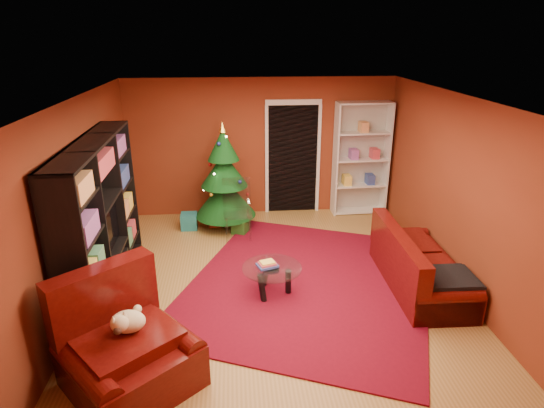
{
  "coord_description": "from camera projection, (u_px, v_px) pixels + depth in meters",
  "views": [
    {
      "loc": [
        -0.52,
        -5.66,
        3.37
      ],
      "look_at": [
        0.0,
        0.4,
        1.05
      ],
      "focal_mm": 30.0,
      "sensor_mm": 36.0,
      "label": 1
    }
  ],
  "objects": [
    {
      "name": "gift_box_green",
      "position": [
        240.0,
        226.0,
        8.06
      ],
      "size": [
        0.34,
        0.34,
        0.25
      ],
      "primitive_type": "cube",
      "rotation": [
        0.0,
        0.0,
        -0.43
      ],
      "color": "#1E5619",
      "rests_on": "floor"
    },
    {
      "name": "gift_box_red",
      "position": [
        215.0,
        220.0,
        8.37
      ],
      "size": [
        0.25,
        0.25,
        0.23
      ],
      "primitive_type": "cube",
      "rotation": [
        0.0,
        0.0,
        0.08
      ],
      "color": "#AA2D29",
      "rests_on": "floor"
    },
    {
      "name": "wall_right",
      "position": [
        457.0,
        192.0,
        6.25
      ],
      "size": [
        0.05,
        5.5,
        2.6
      ],
      "primitive_type": "cube",
      "color": "maroon",
      "rests_on": "ground"
    },
    {
      "name": "dog",
      "position": [
        128.0,
        322.0,
        4.44
      ],
      "size": [
        0.5,
        0.49,
        0.31
      ],
      "primitive_type": null,
      "rotation": [
        0.0,
        0.0,
        0.7
      ],
      "color": "beige",
      "rests_on": "armchair"
    },
    {
      "name": "acrylic_chair",
      "position": [
        238.0,
        213.0,
        7.73
      ],
      "size": [
        0.5,
        0.54,
        0.94
      ],
      "primitive_type": null,
      "rotation": [
        0.0,
        0.0,
        0.05
      ],
      "color": "#66605B",
      "rests_on": "rug"
    },
    {
      "name": "sofa",
      "position": [
        422.0,
        260.0,
        6.27
      ],
      "size": [
        0.91,
        1.96,
        0.84
      ],
      "primitive_type": null,
      "rotation": [
        0.0,
        0.0,
        1.55
      ],
      "color": "#400806",
      "rests_on": "rug"
    },
    {
      "name": "wall_left",
      "position": [
        80.0,
        203.0,
        5.85
      ],
      "size": [
        0.05,
        5.5,
        2.6
      ],
      "primitive_type": "cube",
      "color": "maroon",
      "rests_on": "ground"
    },
    {
      "name": "doorway",
      "position": [
        293.0,
        160.0,
        8.73
      ],
      "size": [
        1.06,
        0.6,
        2.16
      ],
      "primitive_type": null,
      "color": "black",
      "rests_on": "floor"
    },
    {
      "name": "gift_box_teal",
      "position": [
        189.0,
        221.0,
        8.24
      ],
      "size": [
        0.29,
        0.29,
        0.29
      ],
      "primitive_type": "cube",
      "rotation": [
        0.0,
        0.0,
        0.01
      ],
      "color": "#186B72",
      "rests_on": "floor"
    },
    {
      "name": "rug",
      "position": [
        309.0,
        283.0,
        6.47
      ],
      "size": [
        4.41,
        4.71,
        0.02
      ],
      "primitive_type": "cube",
      "rotation": [
        0.0,
        0.0,
        -0.39
      ],
      "color": "maroon",
      "rests_on": "floor"
    },
    {
      "name": "coffee_table",
      "position": [
        272.0,
        280.0,
        6.15
      ],
      "size": [
        1.02,
        1.02,
        0.5
      ],
      "primitive_type": null,
      "rotation": [
        0.0,
        0.0,
        0.33
      ],
      "color": "gray",
      "rests_on": "rug"
    },
    {
      "name": "white_bookshelf",
      "position": [
        361.0,
        159.0,
        8.67
      ],
      "size": [
        1.04,
        0.4,
        2.22
      ],
      "primitive_type": null,
      "rotation": [
        0.0,
        0.0,
        0.03
      ],
      "color": "white",
      "rests_on": "floor"
    },
    {
      "name": "floor",
      "position": [
        274.0,
        284.0,
        6.52
      ],
      "size": [
        5.0,
        5.5,
        0.05
      ],
      "primitive_type": "cube",
      "color": "olive",
      "rests_on": "ground"
    },
    {
      "name": "christmas_tree",
      "position": [
        224.0,
        178.0,
        8.03
      ],
      "size": [
        1.33,
        1.33,
        1.95
      ],
      "primitive_type": null,
      "rotation": [
        0.0,
        0.0,
        0.25
      ],
      "color": "#093610",
      "rests_on": "floor"
    },
    {
      "name": "wall_back",
      "position": [
        261.0,
        147.0,
        8.63
      ],
      "size": [
        5.0,
        0.05,
        2.6
      ],
      "primitive_type": "cube",
      "color": "maroon",
      "rests_on": "ground"
    },
    {
      "name": "media_unit",
      "position": [
        101.0,
        221.0,
        5.9
      ],
      "size": [
        0.49,
        2.77,
        2.11
      ],
      "primitive_type": null,
      "rotation": [
        0.0,
        0.0,
        0.02
      ],
      "color": "black",
      "rests_on": "floor"
    },
    {
      "name": "armchair",
      "position": [
        129.0,
        346.0,
        4.46
      ],
      "size": [
        1.72,
        1.72,
        0.96
      ],
      "primitive_type": null,
      "rotation": [
        0.0,
        0.0,
        0.7
      ],
      "color": "#400806",
      "rests_on": "rug"
    },
    {
      "name": "ceiling",
      "position": [
        275.0,
        96.0,
        5.58
      ],
      "size": [
        5.0,
        5.5,
        0.05
      ],
      "primitive_type": "cube",
      "color": "silver",
      "rests_on": "wall_back"
    }
  ]
}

